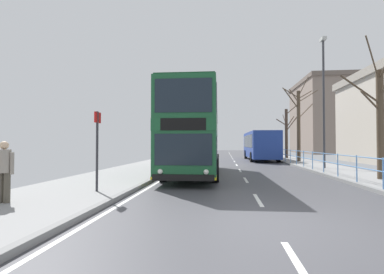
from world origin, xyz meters
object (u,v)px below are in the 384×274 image
(double_decker_bus_main, at_px, (195,133))
(background_building_00, at_px, (330,117))
(pedestrian_companion, at_px, (4,168))
(bare_tree_far_02, at_px, (298,122))
(bare_tree_far_00, at_px, (287,132))
(background_bus_far_lane, at_px, (260,145))
(bus_stop_sign_near, at_px, (97,142))
(bare_tree_far_01, at_px, (381,118))
(street_lamp_far_side, at_px, (324,93))

(double_decker_bus_main, xyz_separation_m, background_building_00, (20.73, 38.34, 4.22))
(double_decker_bus_main, height_order, pedestrian_companion, double_decker_bus_main)
(bare_tree_far_02, bearing_deg, bare_tree_far_00, 88.30)
(background_bus_far_lane, height_order, pedestrian_companion, background_bus_far_lane)
(bus_stop_sign_near, distance_m, bare_tree_far_01, 12.10)
(pedestrian_companion, xyz_separation_m, bare_tree_far_00, (12.84, 25.66, 1.99))
(bare_tree_far_02, xyz_separation_m, background_building_00, (12.32, 27.10, 2.89))
(double_decker_bus_main, xyz_separation_m, background_bus_far_lane, (5.39, 14.72, -0.74))
(double_decker_bus_main, height_order, bare_tree_far_02, bare_tree_far_02)
(bus_stop_sign_near, height_order, bare_tree_far_00, bare_tree_far_00)
(pedestrian_companion, distance_m, bare_tree_far_00, 28.76)
(double_decker_bus_main, bearing_deg, background_building_00, 61.60)
(bare_tree_far_01, height_order, bare_tree_far_02, bare_tree_far_02)
(pedestrian_companion, xyz_separation_m, bare_tree_far_02, (12.67, 19.92, 2.60))
(double_decker_bus_main, relative_size, background_bus_far_lane, 1.05)
(double_decker_bus_main, relative_size, bus_stop_sign_near, 3.94)
(bare_tree_far_00, bearing_deg, pedestrian_companion, -116.58)
(background_bus_far_lane, height_order, bare_tree_far_01, bare_tree_far_01)
(double_decker_bus_main, distance_m, bare_tree_far_02, 14.10)
(street_lamp_far_side, relative_size, bare_tree_far_02, 1.14)
(pedestrian_companion, height_order, background_building_00, background_building_00)
(bare_tree_far_00, bearing_deg, background_bus_far_lane, -144.60)
(background_bus_far_lane, height_order, bare_tree_far_02, bare_tree_far_02)
(bare_tree_far_00, height_order, background_building_00, background_building_00)
(bare_tree_far_01, bearing_deg, pedestrian_companion, -153.00)
(bare_tree_far_01, bearing_deg, bare_tree_far_00, 90.03)
(background_bus_far_lane, distance_m, bus_stop_sign_near, 22.78)
(street_lamp_far_side, distance_m, bare_tree_far_01, 6.16)
(double_decker_bus_main, relative_size, background_building_00, 0.64)
(bare_tree_far_01, bearing_deg, background_building_00, 73.31)
(double_decker_bus_main, height_order, bare_tree_far_00, bare_tree_far_00)
(background_bus_far_lane, bearing_deg, bare_tree_far_02, -49.07)
(background_bus_far_lane, relative_size, background_building_00, 0.61)
(background_bus_far_lane, relative_size, bare_tree_far_01, 1.62)
(bare_tree_far_00, xyz_separation_m, background_building_00, (12.14, 21.36, 3.50))
(background_bus_far_lane, bearing_deg, background_building_00, 57.01)
(pedestrian_companion, bearing_deg, bus_stop_sign_near, 51.18)
(bare_tree_far_01, bearing_deg, bare_tree_far_02, 90.77)
(bus_stop_sign_near, bearing_deg, bare_tree_far_00, 64.65)
(bus_stop_sign_near, bearing_deg, street_lamp_far_side, 43.77)
(bare_tree_far_00, height_order, bare_tree_far_01, bare_tree_far_01)
(street_lamp_far_side, bearing_deg, bare_tree_far_00, 87.87)
(pedestrian_companion, xyz_separation_m, bus_stop_sign_near, (1.66, 2.06, 0.71))
(background_bus_far_lane, distance_m, pedestrian_companion, 25.31)
(background_bus_far_lane, distance_m, street_lamp_far_side, 11.92)
(double_decker_bus_main, bearing_deg, bare_tree_far_01, -13.93)
(bus_stop_sign_near, height_order, street_lamp_far_side, street_lamp_far_side)
(bus_stop_sign_near, height_order, bare_tree_far_01, bare_tree_far_01)
(background_bus_far_lane, bearing_deg, pedestrian_companion, -112.42)
(background_bus_far_lane, bearing_deg, street_lamp_far_side, -76.37)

